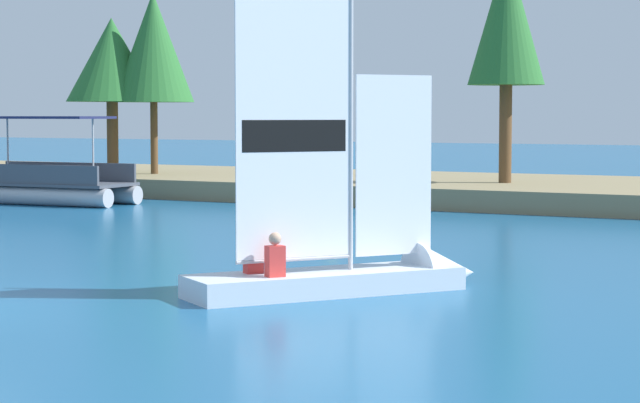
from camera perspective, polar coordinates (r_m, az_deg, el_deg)
name	(u,v)px	position (r m, az deg, el deg)	size (l,w,h in m)	color
shore_bank	(528,192)	(41.24, 9.63, 0.46)	(80.00, 10.26, 0.67)	#897A56
shoreline_tree_left	(112,61)	(46.95, -9.63, 6.45)	(3.42, 3.42, 5.82)	brown
shoreline_tree_midleft	(153,48)	(46.33, -7.73, 7.08)	(3.00, 3.00, 6.74)	brown
shoreline_tree_centre	(507,19)	(40.48, 8.64, 8.37)	(2.49, 2.49, 7.56)	brown
sailboat	(369,263)	(20.25, 2.27, -2.88)	(3.88, 4.93, 5.76)	silver
pontoon_boat	(50,183)	(40.73, -12.39, 0.85)	(5.79, 2.62, 2.82)	#B2B2B7
channel_buoy	(329,227)	(29.10, 0.42, -1.18)	(0.47, 0.47, 0.47)	yellow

